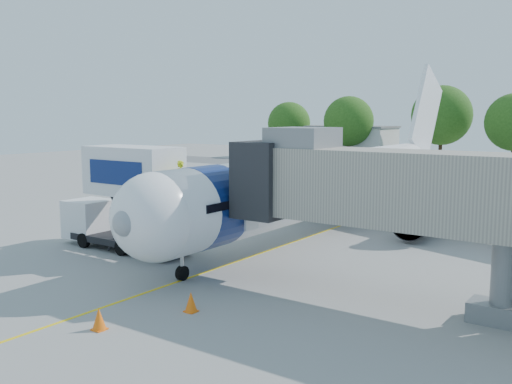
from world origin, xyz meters
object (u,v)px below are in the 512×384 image
Objects in this scene: jet_bridge at (382,189)px; catering_hiloader at (126,198)px; aircraft at (331,183)px; ground_tug at (34,291)px.

catering_hiloader is at bearing -179.99° from jet_bridge.
jet_bridge is at bearing 0.01° from catering_hiloader.
ground_tug is at bearing -95.17° from aircraft.
catering_hiloader reaches higher than ground_tug.
ground_tug is at bearing -139.08° from jet_bridge.
catering_hiloader is (-6.26, -11.12, -0.19)m from aircraft.
aircraft is at bearing 60.62° from catering_hiloader.
catering_hiloader is 9.79m from ground_tug.
ground_tug is (-1.77, -19.59, -2.21)m from aircraft.
aircraft is 2.71× the size of jet_bridge.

